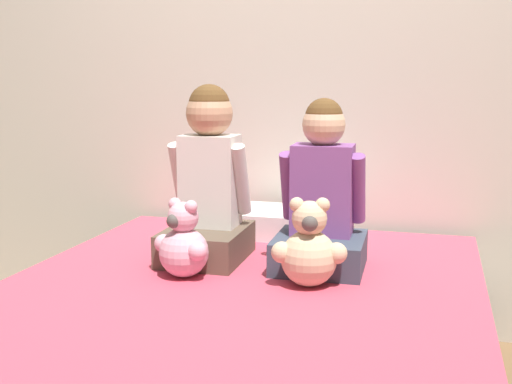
{
  "coord_description": "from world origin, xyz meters",
  "views": [
    {
      "loc": [
        0.62,
        -1.94,
        1.18
      ],
      "look_at": [
        0.0,
        0.23,
        0.77
      ],
      "focal_mm": 45.0,
      "sensor_mm": 36.0,
      "label": 1
    }
  ],
  "objects_px": {
    "child_on_left": "(208,185)",
    "child_on_right": "(322,201)",
    "teddy_bear_held_by_left_child": "(183,244)",
    "bed": "(237,357)",
    "pillow_at_headboard": "(288,223)",
    "teddy_bear_held_by_right_child": "(309,249)"
  },
  "relations": [
    {
      "from": "child_on_right",
      "to": "pillow_at_headboard",
      "type": "height_order",
      "value": "child_on_right"
    },
    {
      "from": "teddy_bear_held_by_right_child",
      "to": "teddy_bear_held_by_left_child",
      "type": "bearing_deg",
      "value": 170.6
    },
    {
      "from": "teddy_bear_held_by_left_child",
      "to": "teddy_bear_held_by_right_child",
      "type": "xyz_separation_m",
      "value": [
        0.44,
        0.02,
        0.01
      ]
    },
    {
      "from": "teddy_bear_held_by_left_child",
      "to": "teddy_bear_held_by_right_child",
      "type": "bearing_deg",
      "value": 25.71
    },
    {
      "from": "child_on_right",
      "to": "teddy_bear_held_by_right_child",
      "type": "bearing_deg",
      "value": -91.51
    },
    {
      "from": "teddy_bear_held_by_left_child",
      "to": "child_on_left",
      "type": "bearing_deg",
      "value": 113.0
    },
    {
      "from": "teddy_bear_held_by_left_child",
      "to": "teddy_bear_held_by_right_child",
      "type": "height_order",
      "value": "teddy_bear_held_by_right_child"
    },
    {
      "from": "child_on_left",
      "to": "pillow_at_headboard",
      "type": "bearing_deg",
      "value": 62.7
    },
    {
      "from": "bed",
      "to": "teddy_bear_held_by_left_child",
      "type": "xyz_separation_m",
      "value": [
        -0.21,
        0.06,
        0.36
      ]
    },
    {
      "from": "child_on_left",
      "to": "pillow_at_headboard",
      "type": "relative_size",
      "value": 1.43
    },
    {
      "from": "child_on_left",
      "to": "child_on_right",
      "type": "relative_size",
      "value": 1.08
    },
    {
      "from": "bed",
      "to": "child_on_left",
      "type": "bearing_deg",
      "value": 123.54
    },
    {
      "from": "bed",
      "to": "pillow_at_headboard",
      "type": "bearing_deg",
      "value": 90.0
    },
    {
      "from": "child_on_left",
      "to": "child_on_right",
      "type": "bearing_deg",
      "value": -1.78
    },
    {
      "from": "child_on_left",
      "to": "teddy_bear_held_by_left_child",
      "type": "distance_m",
      "value": 0.31
    },
    {
      "from": "child_on_right",
      "to": "pillow_at_headboard",
      "type": "xyz_separation_m",
      "value": [
        -0.23,
        0.44,
        -0.19
      ]
    },
    {
      "from": "pillow_at_headboard",
      "to": "child_on_left",
      "type": "bearing_deg",
      "value": -116.22
    },
    {
      "from": "bed",
      "to": "child_on_left",
      "type": "height_order",
      "value": "child_on_left"
    },
    {
      "from": "pillow_at_headboard",
      "to": "child_on_right",
      "type": "bearing_deg",
      "value": -62.68
    },
    {
      "from": "child_on_right",
      "to": "teddy_bear_held_by_right_child",
      "type": "height_order",
      "value": "child_on_right"
    },
    {
      "from": "child_on_right",
      "to": "teddy_bear_held_by_left_child",
      "type": "relative_size",
      "value": 2.23
    },
    {
      "from": "bed",
      "to": "pillow_at_headboard",
      "type": "relative_size",
      "value": 4.07
    }
  ]
}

